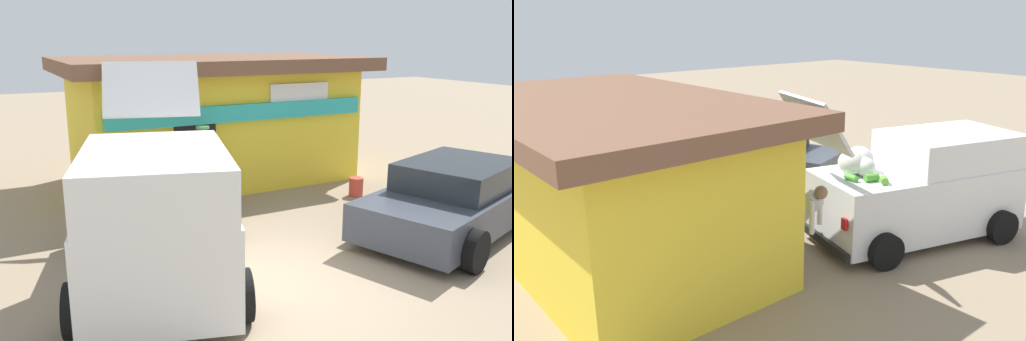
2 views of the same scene
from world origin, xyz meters
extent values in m
plane|color=gray|center=(0.00, 0.00, 0.00)|extent=(60.00, 60.00, 0.00)
cube|color=yellow|center=(1.34, 5.94, 1.33)|extent=(6.34, 3.59, 2.66)
cube|color=#2DB7B2|center=(1.38, 4.15, 1.86)|extent=(5.96, 0.24, 0.36)
cube|color=black|center=(0.25, 4.16, 1.00)|extent=(0.90, 0.08, 2.00)
cube|color=white|center=(2.76, 4.20, 2.13)|extent=(1.50, 0.09, 0.60)
cube|color=brown|center=(1.34, 5.94, 2.81)|extent=(7.17, 4.41, 0.30)
cube|color=white|center=(-1.53, 0.92, 0.80)|extent=(2.86, 4.40, 1.24)
cube|color=white|center=(-1.73, 0.17, 1.76)|extent=(2.38, 2.90, 0.67)
cube|color=black|center=(-2.05, -0.99, 1.72)|extent=(1.54, 0.50, 0.51)
cube|color=white|center=(-0.91, 3.15, 2.54)|extent=(1.77, 1.05, 0.94)
ellipsoid|color=silver|center=(-0.95, 2.19, 1.65)|extent=(0.55, 0.46, 0.46)
ellipsoid|color=silver|center=(-0.86, 1.86, 1.66)|extent=(0.57, 0.48, 0.48)
ellipsoid|color=silver|center=(-1.19, 2.09, 1.61)|extent=(0.44, 0.37, 0.37)
cylinder|color=#65A837|center=(-1.74, 2.18, 1.49)|extent=(0.25, 0.25, 0.14)
cylinder|color=#52B23C|center=(-1.24, 2.50, 1.49)|extent=(0.26, 0.14, 0.12)
cylinder|color=#4FA636|center=(-1.50, 2.25, 1.50)|extent=(0.22, 0.29, 0.14)
cylinder|color=#6EAA3C|center=(-1.06, 1.85, 1.48)|extent=(0.23, 0.25, 0.11)
cube|color=black|center=(-0.98, 2.91, 0.26)|extent=(1.72, 0.54, 0.16)
cube|color=red|center=(-1.67, 3.11, 0.87)|extent=(0.15, 0.10, 0.20)
cube|color=red|center=(-0.28, 2.73, 0.87)|extent=(0.15, 0.10, 0.20)
cylinder|color=black|center=(-2.85, -0.15, 0.33)|extent=(0.39, 0.70, 0.67)
cylinder|color=black|center=(-0.94, -0.68, 0.33)|extent=(0.39, 0.70, 0.67)
cylinder|color=black|center=(-2.12, 2.51, 0.33)|extent=(0.39, 0.70, 0.67)
cylinder|color=black|center=(-0.20, 1.98, 0.33)|extent=(0.39, 0.70, 0.67)
cube|color=#383D47|center=(3.86, 0.49, 0.50)|extent=(4.79, 3.22, 0.63)
cube|color=#1E2328|center=(3.86, 0.49, 1.06)|extent=(2.54, 2.23, 0.48)
cylinder|color=black|center=(2.11, 0.91, 0.33)|extent=(0.70, 0.43, 0.67)
cylinder|color=black|center=(2.77, -0.94, 0.33)|extent=(0.70, 0.43, 0.67)
cylinder|color=black|center=(4.94, 1.93, 0.33)|extent=(0.70, 0.43, 0.67)
cylinder|color=#726047|center=(0.01, 3.54, 0.43)|extent=(0.15, 0.15, 0.87)
cylinder|color=#726047|center=(0.27, 3.32, 0.43)|extent=(0.15, 0.15, 0.87)
cylinder|color=gold|center=(0.14, 3.43, 1.18)|extent=(0.48, 0.48, 0.61)
sphere|color=#8C6647|center=(0.14, 3.43, 1.60)|extent=(0.24, 0.24, 0.24)
cylinder|color=#4C9959|center=(0.14, 3.43, 1.74)|extent=(0.26, 0.26, 0.05)
cylinder|color=gold|center=(-0.04, 3.59, 1.19)|extent=(0.09, 0.09, 0.58)
cylinder|color=gold|center=(0.32, 3.27, 1.19)|extent=(0.09, 0.09, 0.58)
cylinder|color=#4C4C51|center=(-0.88, 3.49, 0.44)|extent=(0.15, 0.15, 0.87)
cylinder|color=#4C4C51|center=(-1.04, 3.79, 0.44)|extent=(0.15, 0.15, 0.87)
cylinder|color=silver|center=(-1.13, 3.54, 1.11)|extent=(0.74, 0.62, 0.69)
sphere|color=#8C6647|center=(-1.38, 3.41, 1.43)|extent=(0.24, 0.24, 0.24)
cylinder|color=silver|center=(-1.19, 3.24, 1.05)|extent=(0.09, 0.09, 0.59)
cylinder|color=silver|center=(-1.43, 3.66, 1.05)|extent=(0.09, 0.09, 0.59)
ellipsoid|color=silver|center=(-0.67, 4.04, 0.20)|extent=(0.62, 0.71, 0.40)
cylinder|color=#6FA436|center=(-0.90, 4.01, 0.06)|extent=(0.29, 0.14, 0.12)
cylinder|color=#63AE31|center=(-0.61, 3.79, 0.06)|extent=(0.29, 0.35, 0.13)
cylinder|color=#5AA335|center=(-0.73, 4.19, 0.06)|extent=(0.24, 0.28, 0.12)
cylinder|color=#5EA63E|center=(-0.71, 3.89, 0.05)|extent=(0.34, 0.21, 0.10)
cylinder|color=#51A840|center=(-0.53, 4.15, 0.07)|extent=(0.33, 0.26, 0.13)
cylinder|color=#BF3F33|center=(3.59, 3.08, 0.21)|extent=(0.31, 0.31, 0.41)
camera|label=1|loc=(-3.47, -6.19, 3.45)|focal=37.68mm
camera|label=2|loc=(-7.51, 9.62, 4.36)|focal=37.75mm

